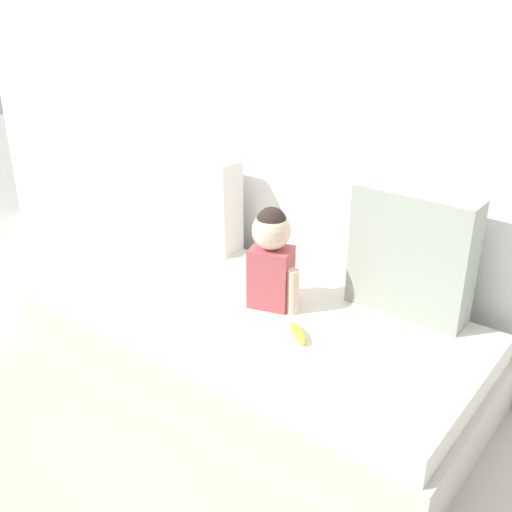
{
  "coord_description": "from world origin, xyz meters",
  "views": [
    {
      "loc": [
        1.55,
        -1.97,
        1.79
      ],
      "look_at": [
        0.05,
        0.0,
        0.62
      ],
      "focal_mm": 43.84,
      "sensor_mm": 36.0,
      "label": 1
    }
  ],
  "objects_px": {
    "couch": "(248,338)",
    "banana": "(298,333)",
    "throw_pillow_right": "(411,254)",
    "throw_pillow_left": "(202,202)",
    "toddler": "(271,255)"
  },
  "relations": [
    {
      "from": "couch",
      "to": "throw_pillow_left",
      "type": "relative_size",
      "value": 4.4
    },
    {
      "from": "toddler",
      "to": "couch",
      "type": "bearing_deg",
      "value": -150.36
    },
    {
      "from": "throw_pillow_left",
      "to": "banana",
      "type": "height_order",
      "value": "throw_pillow_left"
    },
    {
      "from": "couch",
      "to": "toddler",
      "type": "distance_m",
      "value": 0.45
    },
    {
      "from": "couch",
      "to": "banana",
      "type": "height_order",
      "value": "banana"
    },
    {
      "from": "throw_pillow_left",
      "to": "toddler",
      "type": "relative_size",
      "value": 1.06
    },
    {
      "from": "throw_pillow_right",
      "to": "banana",
      "type": "height_order",
      "value": "throw_pillow_right"
    },
    {
      "from": "throw_pillow_left",
      "to": "banana",
      "type": "distance_m",
      "value": 1.09
    },
    {
      "from": "couch",
      "to": "toddler",
      "type": "xyz_separation_m",
      "value": [
        0.09,
        0.05,
        0.44
      ]
    },
    {
      "from": "couch",
      "to": "toddler",
      "type": "bearing_deg",
      "value": 29.64
    },
    {
      "from": "couch",
      "to": "throw_pillow_left",
      "type": "xyz_separation_m",
      "value": [
        -0.6,
        0.37,
        0.44
      ]
    },
    {
      "from": "couch",
      "to": "toddler",
      "type": "relative_size",
      "value": 4.66
    },
    {
      "from": "toddler",
      "to": "banana",
      "type": "xyz_separation_m",
      "value": [
        0.25,
        -0.16,
        -0.23
      ]
    },
    {
      "from": "couch",
      "to": "throw_pillow_right",
      "type": "relative_size",
      "value": 3.9
    },
    {
      "from": "throw_pillow_left",
      "to": "banana",
      "type": "relative_size",
      "value": 2.94
    }
  ]
}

